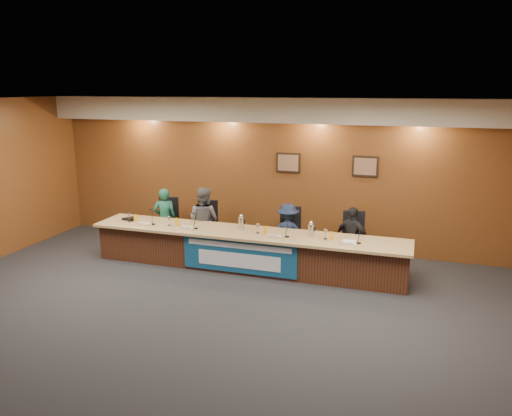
# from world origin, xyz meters

# --- Properties ---
(floor) EXTENTS (10.00, 10.00, 0.00)m
(floor) POSITION_xyz_m (0.00, 0.00, 0.00)
(floor) COLOR black
(floor) RESTS_ON ground
(ceiling) EXTENTS (10.00, 8.00, 0.04)m
(ceiling) POSITION_xyz_m (0.00, 0.00, 3.20)
(ceiling) COLOR silver
(ceiling) RESTS_ON wall_back
(wall_back) EXTENTS (10.00, 0.04, 3.20)m
(wall_back) POSITION_xyz_m (0.00, 4.00, 1.60)
(wall_back) COLOR brown
(wall_back) RESTS_ON floor
(soffit) EXTENTS (10.00, 0.50, 0.50)m
(soffit) POSITION_xyz_m (0.00, 3.75, 2.95)
(soffit) COLOR beige
(soffit) RESTS_ON wall_back
(dais_body) EXTENTS (6.00, 0.80, 0.70)m
(dais_body) POSITION_xyz_m (0.00, 2.40, 0.35)
(dais_body) COLOR #442113
(dais_body) RESTS_ON floor
(dais_top) EXTENTS (6.10, 0.95, 0.05)m
(dais_top) POSITION_xyz_m (0.00, 2.35, 0.72)
(dais_top) COLOR #A58556
(dais_top) RESTS_ON dais_body
(banner) EXTENTS (2.20, 0.02, 0.65)m
(banner) POSITION_xyz_m (0.00, 1.99, 0.38)
(banner) COLOR navy
(banner) RESTS_ON dais_body
(banner_text_upper) EXTENTS (2.00, 0.01, 0.10)m
(banner_text_upper) POSITION_xyz_m (0.00, 1.97, 0.58)
(banner_text_upper) COLOR silver
(banner_text_upper) RESTS_ON banner
(banner_text_lower) EXTENTS (1.60, 0.01, 0.28)m
(banner_text_lower) POSITION_xyz_m (0.00, 1.97, 0.30)
(banner_text_lower) COLOR silver
(banner_text_lower) RESTS_ON banner
(wall_photo_left) EXTENTS (0.52, 0.04, 0.42)m
(wall_photo_left) POSITION_xyz_m (0.40, 3.97, 1.85)
(wall_photo_left) COLOR black
(wall_photo_left) RESTS_ON wall_back
(wall_photo_right) EXTENTS (0.52, 0.04, 0.42)m
(wall_photo_right) POSITION_xyz_m (2.00, 3.97, 1.85)
(wall_photo_right) COLOR black
(wall_photo_right) RESTS_ON wall_back
(panelist_a) EXTENTS (0.58, 0.49, 1.33)m
(panelist_a) POSITION_xyz_m (-2.05, 2.99, 0.67)
(panelist_a) COLOR #18503D
(panelist_a) RESTS_ON floor
(panelist_b) EXTENTS (0.78, 0.65, 1.42)m
(panelist_b) POSITION_xyz_m (-1.14, 2.99, 0.71)
(panelist_b) COLOR #525258
(panelist_b) RESTS_ON floor
(panelist_c) EXTENTS (0.84, 0.57, 1.20)m
(panelist_c) POSITION_xyz_m (0.66, 2.99, 0.60)
(panelist_c) COLOR #131D36
(panelist_c) RESTS_ON floor
(panelist_d) EXTENTS (0.78, 0.53, 1.22)m
(panelist_d) POSITION_xyz_m (1.93, 2.99, 0.61)
(panelist_d) COLOR black
(panelist_d) RESTS_ON floor
(office_chair_a) EXTENTS (0.59, 0.59, 0.08)m
(office_chair_a) POSITION_xyz_m (-2.05, 3.09, 0.48)
(office_chair_a) COLOR black
(office_chair_a) RESTS_ON floor
(office_chair_b) EXTENTS (0.55, 0.55, 0.08)m
(office_chair_b) POSITION_xyz_m (-1.14, 3.09, 0.48)
(office_chair_b) COLOR black
(office_chair_b) RESTS_ON floor
(office_chair_c) EXTENTS (0.53, 0.53, 0.08)m
(office_chair_c) POSITION_xyz_m (0.66, 3.09, 0.48)
(office_chair_c) COLOR black
(office_chair_c) RESTS_ON floor
(office_chair_d) EXTENTS (0.53, 0.53, 0.08)m
(office_chair_d) POSITION_xyz_m (1.93, 3.09, 0.48)
(office_chair_d) COLOR black
(office_chair_d) RESTS_ON floor
(nameplate_a) EXTENTS (0.24, 0.08, 0.10)m
(nameplate_a) POSITION_xyz_m (-2.08, 2.09, 0.80)
(nameplate_a) COLOR white
(nameplate_a) RESTS_ON dais_top
(microphone_a) EXTENTS (0.07, 0.07, 0.02)m
(microphone_a) POSITION_xyz_m (-1.89, 2.24, 0.76)
(microphone_a) COLOR black
(microphone_a) RESTS_ON dais_top
(juice_glass_a) EXTENTS (0.06, 0.06, 0.15)m
(juice_glass_a) POSITION_xyz_m (-2.33, 2.30, 0.82)
(juice_glass_a) COLOR #FFA506
(juice_glass_a) RESTS_ON dais_top
(water_glass_a) EXTENTS (0.08, 0.08, 0.18)m
(water_glass_a) POSITION_xyz_m (-2.46, 2.27, 0.84)
(water_glass_a) COLOR silver
(water_glass_a) RESTS_ON dais_top
(nameplate_b) EXTENTS (0.24, 0.08, 0.10)m
(nameplate_b) POSITION_xyz_m (-1.11, 2.10, 0.80)
(nameplate_b) COLOR white
(nameplate_b) RESTS_ON dais_top
(microphone_b) EXTENTS (0.07, 0.07, 0.02)m
(microphone_b) POSITION_xyz_m (-0.97, 2.23, 0.76)
(microphone_b) COLOR black
(microphone_b) RESTS_ON dais_top
(juice_glass_b) EXTENTS (0.06, 0.06, 0.15)m
(juice_glass_b) POSITION_xyz_m (-1.42, 2.32, 0.82)
(juice_glass_b) COLOR #FFA506
(juice_glass_b) RESTS_ON dais_top
(water_glass_b) EXTENTS (0.08, 0.08, 0.18)m
(water_glass_b) POSITION_xyz_m (-1.57, 2.28, 0.84)
(water_glass_b) COLOR silver
(water_glass_b) RESTS_ON dais_top
(nameplate_c) EXTENTS (0.24, 0.08, 0.10)m
(nameplate_c) POSITION_xyz_m (0.62, 2.09, 0.80)
(nameplate_c) COLOR white
(nameplate_c) RESTS_ON dais_top
(microphone_c) EXTENTS (0.07, 0.07, 0.02)m
(microphone_c) POSITION_xyz_m (0.84, 2.25, 0.76)
(microphone_c) COLOR black
(microphone_c) RESTS_ON dais_top
(juice_glass_c) EXTENTS (0.06, 0.06, 0.15)m
(juice_glass_c) POSITION_xyz_m (0.42, 2.30, 0.82)
(juice_glass_c) COLOR #FFA506
(juice_glass_c) RESTS_ON dais_top
(water_glass_c) EXTENTS (0.08, 0.08, 0.18)m
(water_glass_c) POSITION_xyz_m (0.26, 2.32, 0.84)
(water_glass_c) COLOR silver
(water_glass_c) RESTS_ON dais_top
(nameplate_d) EXTENTS (0.24, 0.08, 0.10)m
(nameplate_d) POSITION_xyz_m (1.94, 2.07, 0.80)
(nameplate_d) COLOR white
(nameplate_d) RESTS_ON dais_top
(microphone_d) EXTENTS (0.07, 0.07, 0.02)m
(microphone_d) POSITION_xyz_m (2.13, 2.26, 0.76)
(microphone_d) COLOR black
(microphone_d) RESTS_ON dais_top
(juice_glass_d) EXTENTS (0.06, 0.06, 0.15)m
(juice_glass_d) POSITION_xyz_m (1.64, 2.32, 0.82)
(juice_glass_d) COLOR #FFA506
(juice_glass_d) RESTS_ON dais_top
(water_glass_d) EXTENTS (0.08, 0.08, 0.18)m
(water_glass_d) POSITION_xyz_m (1.53, 2.34, 0.84)
(water_glass_d) COLOR silver
(water_glass_d) RESTS_ON dais_top
(carafe_mid) EXTENTS (0.11, 0.11, 0.24)m
(carafe_mid) POSITION_xyz_m (-0.12, 2.46, 0.87)
(carafe_mid) COLOR silver
(carafe_mid) RESTS_ON dais_top
(carafe_right) EXTENTS (0.11, 0.11, 0.23)m
(carafe_right) POSITION_xyz_m (1.24, 2.42, 0.87)
(carafe_right) COLOR silver
(carafe_right) RESTS_ON dais_top
(speakerphone) EXTENTS (0.32, 0.32, 0.05)m
(speakerphone) POSITION_xyz_m (-2.54, 2.41, 0.78)
(speakerphone) COLOR black
(speakerphone) RESTS_ON dais_top
(paper_stack) EXTENTS (0.26, 0.33, 0.01)m
(paper_stack) POSITION_xyz_m (1.96, 2.29, 0.75)
(paper_stack) COLOR white
(paper_stack) RESTS_ON dais_top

